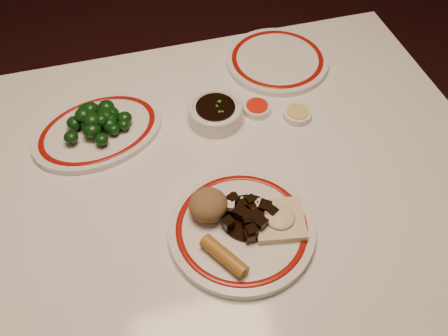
% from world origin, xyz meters
% --- Properties ---
extents(ground, '(7.00, 7.00, 0.00)m').
position_xyz_m(ground, '(0.00, 0.00, 0.00)').
color(ground, black).
rests_on(ground, ground).
extents(dining_table, '(1.20, 0.90, 0.75)m').
position_xyz_m(dining_table, '(0.00, 0.00, 0.66)').
color(dining_table, white).
rests_on(dining_table, ground).
extents(main_plate, '(0.33, 0.33, 0.02)m').
position_xyz_m(main_plate, '(0.03, -0.14, 0.76)').
color(main_plate, white).
rests_on(main_plate, dining_table).
extents(rice_mound, '(0.07, 0.07, 0.05)m').
position_xyz_m(rice_mound, '(-0.02, -0.09, 0.79)').
color(rice_mound, olive).
rests_on(rice_mound, main_plate).
extents(spring_roll, '(0.07, 0.10, 0.03)m').
position_xyz_m(spring_roll, '(-0.02, -0.20, 0.78)').
color(spring_roll, '#AC762A').
rests_on(spring_roll, main_plate).
extents(fried_wonton, '(0.11, 0.11, 0.03)m').
position_xyz_m(fried_wonton, '(0.10, -0.15, 0.78)').
color(fried_wonton, beige).
rests_on(fried_wonton, main_plate).
extents(stirfry_heap, '(0.11, 0.11, 0.03)m').
position_xyz_m(stirfry_heap, '(0.05, -0.13, 0.78)').
color(stirfry_heap, black).
rests_on(stirfry_heap, main_plate).
extents(broccoli_plate, '(0.34, 0.31, 0.02)m').
position_xyz_m(broccoli_plate, '(-0.20, 0.19, 0.76)').
color(broccoli_plate, white).
rests_on(broccoli_plate, dining_table).
extents(broccoli_pile, '(0.15, 0.12, 0.05)m').
position_xyz_m(broccoli_pile, '(-0.19, 0.19, 0.79)').
color(broccoli_pile, '#23471C').
rests_on(broccoli_pile, broccoli_plate).
extents(soy_bowl, '(0.12, 0.12, 0.04)m').
position_xyz_m(soy_bowl, '(0.06, 0.16, 0.77)').
color(soy_bowl, white).
rests_on(soy_bowl, dining_table).
extents(sweet_sour_dish, '(0.06, 0.06, 0.02)m').
position_xyz_m(sweet_sour_dish, '(0.16, 0.16, 0.76)').
color(sweet_sour_dish, white).
rests_on(sweet_sour_dish, dining_table).
extents(mustard_dish, '(0.06, 0.06, 0.02)m').
position_xyz_m(mustard_dish, '(0.24, 0.12, 0.76)').
color(mustard_dish, white).
rests_on(mustard_dish, dining_table).
extents(far_plate, '(0.33, 0.33, 0.02)m').
position_xyz_m(far_plate, '(0.26, 0.31, 0.76)').
color(far_plate, white).
rests_on(far_plate, dining_table).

